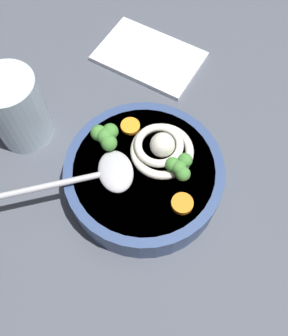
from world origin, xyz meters
TOP-DOWN VIEW (x-y plane):
  - table_slab at (0.00, 0.00)cm, footprint 91.14×91.14cm
  - soup_bowl at (-2.89, 3.18)cm, footprint 20.90×20.90cm
  - noodle_pile at (-3.28, 0.23)cm, footprint 9.12×8.94cm
  - soup_spoon at (0.32, 7.07)cm, footprint 13.57×15.43cm
  - broccoli_floret_front at (3.14, 3.29)cm, footprint 4.15×3.57cm
  - broccoli_floret_right at (-6.87, 1.24)cm, footprint 3.65×3.14cm
  - carrot_slice_left at (-9.63, 4.44)cm, footprint 2.71×2.71cm
  - carrot_slice_extra_b at (2.33, -0.70)cm, footprint 2.62×2.62cm
  - drinking_glass at (16.43, 6.68)cm, footprint 7.95×7.95cm
  - folded_napkin at (10.48, -16.12)cm, footprint 18.12×12.96cm

SIDE VIEW (x-z plane):
  - table_slab at x=0.00cm, z-range 0.00..2.70cm
  - folded_napkin at x=10.48cm, z-range 2.70..3.50cm
  - soup_bowl at x=-2.89cm, z-range 2.78..7.91cm
  - carrot_slice_extra_b at x=2.33cm, z-range 7.82..8.35cm
  - carrot_slice_left at x=-9.63cm, z-range 7.82..8.60cm
  - drinking_glass at x=16.43cm, z-range 2.70..14.00cm
  - soup_spoon at x=0.32cm, z-range 7.82..9.42cm
  - noodle_pile at x=-3.28cm, z-range 7.13..10.80cm
  - broccoli_floret_right at x=-6.87cm, z-range 8.19..11.08cm
  - broccoli_floret_front at x=3.14cm, z-range 8.24..11.52cm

